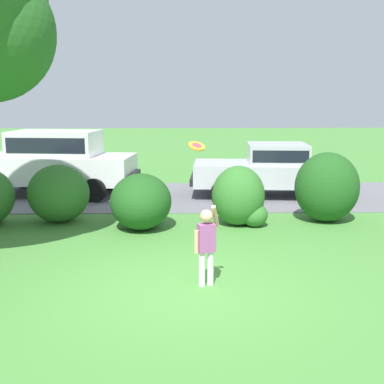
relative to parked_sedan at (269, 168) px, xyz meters
name	(u,v)px	position (x,y,z in m)	size (l,w,h in m)	color
ground_plane	(184,290)	(-2.55, -7.15, -0.85)	(80.00, 80.00, 0.00)	#478438
driveway_strip	(182,196)	(-2.55, 0.04, -0.84)	(28.00, 4.40, 0.02)	slate
shrub_centre_left	(59,194)	(-5.45, -2.91, -0.17)	(1.43, 1.29, 1.35)	#33702B
shrub_centre	(142,203)	(-3.46, -3.59, -0.27)	(1.35, 1.54, 1.24)	#1E511C
shrub_centre_right	(240,197)	(-1.25, -3.30, -0.20)	(1.26, 1.14, 1.37)	#33702B
shrub_far_end	(327,187)	(0.83, -2.99, -0.03)	(1.50, 1.36, 1.64)	#1E511C
parked_sedan	(269,168)	(0.00, 0.00, 0.00)	(4.52, 2.33, 1.56)	silver
parked_suv	(56,159)	(-6.28, 0.32, 0.23)	(4.87, 2.48, 1.92)	white
child_thrower	(206,241)	(-2.20, -6.98, -0.13)	(0.41, 0.34, 1.29)	white
frisbee	(197,146)	(-2.32, -6.06, 1.24)	(0.30, 0.27, 0.19)	orange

